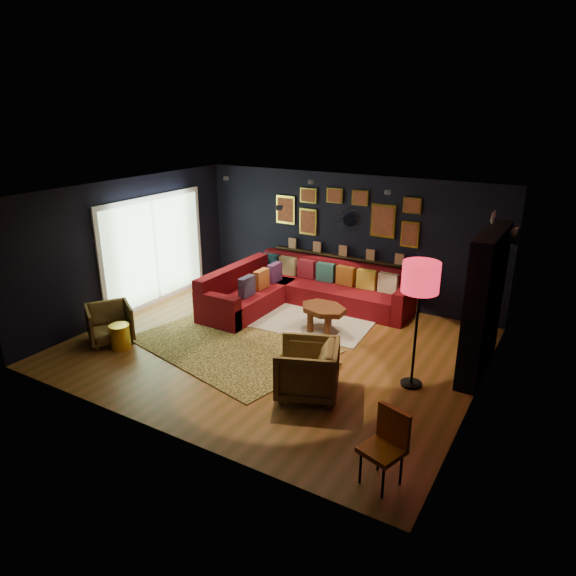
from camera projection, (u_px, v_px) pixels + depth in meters
The scene contains 20 objects.
floor at pixel (274, 347), 8.69m from camera, with size 6.50×6.50×0.00m, color brown.
room_walls at pixel (274, 256), 8.16m from camera, with size 6.50×6.50×6.50m.
sectional at pixel (296, 291), 10.34m from camera, with size 3.41×2.69×0.86m.
ledge at pixel (343, 257), 10.56m from camera, with size 3.20×0.12×0.04m, color black.
gallery_wall at pixel (345, 214), 10.29m from camera, with size 3.15×0.04×1.02m.
sunburst_mirror at pixel (350, 220), 10.28m from camera, with size 0.47×0.16×0.47m.
fireplace at pixel (483, 308), 7.60m from camera, with size 0.31×1.60×2.20m.
deer_head at pixel (502, 234), 7.63m from camera, with size 0.50×0.28×0.45m.
sliding_door at pixel (155, 250), 10.35m from camera, with size 0.06×2.80×2.20m.
ceiling_spots at pixel (299, 189), 8.48m from camera, with size 3.30×2.50×0.06m.
shag_rug at pixel (312, 320), 9.73m from camera, with size 2.25×1.63×0.03m, color silver.
leopard_rug at pixel (233, 344), 8.76m from camera, with size 3.14×2.24×0.02m, color #DBB65E.
coffee_table at pixel (323, 311), 9.13m from camera, with size 1.07×0.92×0.46m.
pouf at pixel (259, 296), 10.47m from camera, with size 0.50×0.50×0.33m, color maroon.
armchair_left at pixel (110, 322), 8.78m from camera, with size 0.71×0.66×0.73m, color #A47C3D.
armchair_right at pixel (307, 367), 7.13m from camera, with size 0.83×0.78×0.86m, color #A47C3D.
gold_stool at pixel (120, 337), 8.58m from camera, with size 0.34×0.34×0.42m, color gold.
orange_chair at pixel (387, 441), 5.42m from camera, with size 0.51×0.51×0.86m.
floor_lamp at pixel (420, 282), 6.97m from camera, with size 0.52×0.52×1.88m.
dog at pixel (309, 352), 8.10m from camera, with size 1.04×0.51×0.33m, color #B48942, non-canonical shape.
Camera 1 is at (4.19, -6.64, 3.86)m, focal length 32.00 mm.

